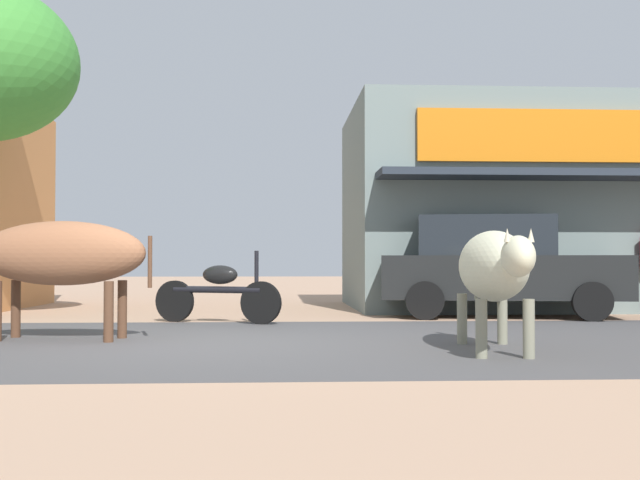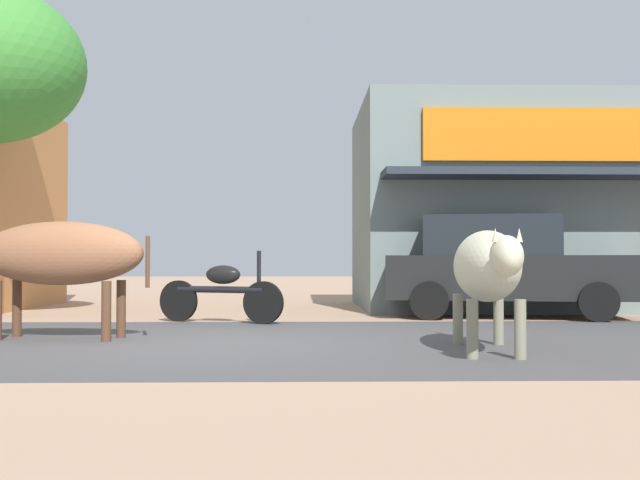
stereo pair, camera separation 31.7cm
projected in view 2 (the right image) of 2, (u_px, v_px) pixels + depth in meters
ground at (206, 342)px, 8.95m from camera, size 80.00×80.00×0.00m
asphalt_road at (206, 342)px, 8.95m from camera, size 72.00×6.00×0.00m
storefront_right_club at (582, 208)px, 15.82m from camera, size 8.82×5.45×3.91m
parked_hatchback_car at (502, 265)px, 13.04m from camera, size 4.11×2.44×1.64m
parked_motorcycle at (222, 291)px, 11.79m from camera, size 1.90×0.88×1.06m
cow_near_brown at (55, 255)px, 9.33m from camera, size 2.59×0.93×1.37m
cow_far_dark at (487, 267)px, 7.97m from camera, size 0.81×2.61×1.21m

